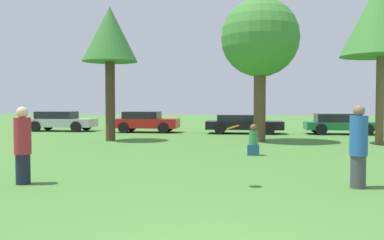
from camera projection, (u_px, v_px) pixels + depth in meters
The scene contains 11 objects.
person_thrower at pixel (23, 145), 9.23m from camera, with size 0.37×0.37×1.74m.
person_catcher at pixel (358, 146), 8.79m from camera, with size 0.37×0.37×1.78m.
frisbee at pixel (233, 127), 8.88m from camera, with size 0.28×0.28×0.12m.
bystander_sitting at pixel (253, 142), 14.40m from camera, with size 0.41×0.34×1.09m.
tree_0 at pixel (110, 37), 19.75m from camera, with size 2.64×2.64×6.44m.
tree_1 at pixel (260, 39), 19.22m from camera, with size 3.64×3.64×6.68m.
tree_2 at pixel (381, 17), 17.85m from camera, with size 3.45×3.45×7.30m.
parked_car_silver at pixel (60, 121), 26.92m from camera, with size 4.42×2.05×1.28m.
parked_car_red at pixel (145, 121), 25.78m from camera, with size 4.03×2.04×1.29m.
parked_car_black at pixel (243, 123), 24.71m from camera, with size 4.61×2.17×1.12m.
parked_car_green at pixel (339, 123), 24.18m from camera, with size 4.16×2.11×1.20m.
Camera 1 is at (0.58, -4.21, 1.81)m, focal length 38.74 mm.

